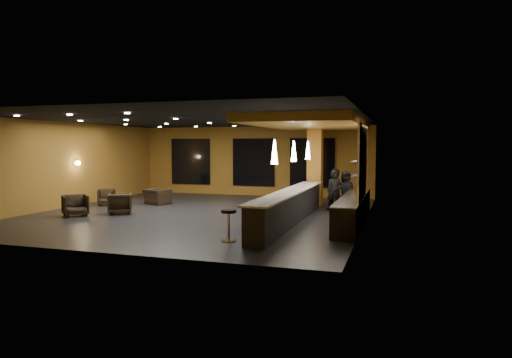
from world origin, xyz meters
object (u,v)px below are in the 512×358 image
(column, at_px, (315,164))
(armchair_a, at_px, (75,205))
(pendant_0, at_px, (274,152))
(armchair_b, at_px, (120,203))
(pendant_1, at_px, (294,151))
(bar_stool_0, at_px, (229,221))
(pendant_2, at_px, (308,150))
(bar_stool_2, at_px, (264,207))
(bar_stool_1, at_px, (253,211))
(armchair_d, at_px, (157,197))
(bar_stool_3, at_px, (279,200))
(bar_counter, at_px, (290,207))
(staff_a, at_px, (335,192))
(prep_counter, at_px, (353,210))
(staff_c, at_px, (346,191))
(bar_stool_4, at_px, (288,195))
(staff_b, at_px, (336,190))
(armchair_c, at_px, (107,197))

(column, xyz_separation_m, armchair_a, (-7.70, -5.56, -1.37))
(pendant_0, xyz_separation_m, armchair_b, (-6.48, 1.98, -1.96))
(pendant_1, relative_size, bar_stool_0, 0.83)
(pendant_2, bearing_deg, bar_stool_0, -97.86)
(bar_stool_2, bearing_deg, bar_stool_1, -84.86)
(armchair_d, height_order, bar_stool_3, bar_stool_3)
(pendant_1, xyz_separation_m, bar_stool_2, (-0.93, -0.43, -1.87))
(bar_counter, relative_size, bar_stool_3, 9.76)
(armchair_b, distance_m, bar_stool_1, 5.91)
(staff_a, bearing_deg, armchair_a, -170.37)
(pendant_0, height_order, armchair_d, pendant_0)
(prep_counter, distance_m, armchair_a, 9.81)
(column, xyz_separation_m, bar_stool_3, (-0.79, -2.97, -1.23))
(bar_stool_2, bearing_deg, pendant_1, 24.93)
(staff_c, height_order, bar_stool_1, staff_c)
(prep_counter, xyz_separation_m, bar_stool_3, (-2.79, 1.13, 0.09))
(bar_counter, bearing_deg, bar_stool_4, 104.68)
(staff_b, xyz_separation_m, bar_stool_2, (-2.02, -3.19, -0.34))
(staff_c, distance_m, bar_stool_3, 2.85)
(armchair_b, xyz_separation_m, bar_stool_3, (5.69, 1.65, 0.14))
(bar_counter, relative_size, staff_a, 4.99)
(armchair_d, relative_size, bar_stool_2, 1.35)
(pendant_2, xyz_separation_m, bar_stool_3, (-0.79, -1.37, -1.83))
(staff_a, distance_m, bar_stool_1, 4.67)
(armchair_c, height_order, bar_stool_3, bar_stool_3)
(armchair_d, bearing_deg, bar_stool_1, 163.63)
(armchair_d, distance_m, bar_stool_2, 6.34)
(staff_a, relative_size, staff_b, 0.98)
(pendant_0, distance_m, armchair_a, 8.02)
(prep_counter, relative_size, staff_a, 3.74)
(bar_stool_4, bearing_deg, pendant_0, -80.71)
(bar_counter, bearing_deg, staff_b, 71.51)
(bar_stool_4, bearing_deg, pendant_1, -72.87)
(column, bearing_deg, pendant_2, -90.00)
(prep_counter, xyz_separation_m, armchair_a, (-9.70, -1.46, -0.05))
(pendant_2, distance_m, bar_stool_0, 6.69)
(bar_stool_3, bearing_deg, bar_stool_4, 92.68)
(bar_stool_1, bearing_deg, armchair_d, 142.22)
(pendant_0, height_order, armchair_b, pendant_0)
(bar_counter, xyz_separation_m, armchair_a, (-7.70, -0.96, -0.12))
(pendant_2, relative_size, staff_a, 0.44)
(pendant_0, xyz_separation_m, bar_stool_1, (-0.78, 0.41, -1.80))
(pendant_1, xyz_separation_m, staff_a, (1.10, 2.17, -1.55))
(pendant_1, bearing_deg, column, 90.00)
(armchair_b, distance_m, bar_stool_2, 5.55)
(bar_stool_1, relative_size, bar_stool_2, 1.16)
(bar_counter, xyz_separation_m, pendant_1, (0.00, 0.50, 1.85))
(staff_c, bearing_deg, bar_stool_2, -147.97)
(armchair_a, bearing_deg, staff_b, -22.89)
(pendant_1, xyz_separation_m, armchair_a, (-7.70, -1.46, -1.97))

